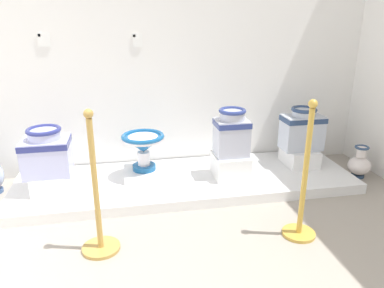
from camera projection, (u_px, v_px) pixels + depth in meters
The scene contains 16 objects.
ground_plane at pixel (227, 286), 2.27m from camera, with size 6.00×5.46×0.02m, color #A3998C.
wall_back at pixel (176, 16), 3.57m from camera, with size 4.20×0.06×3.13m, color white.
display_platform at pixel (186, 181), 3.57m from camera, with size 3.22×0.97×0.10m, color white.
plinth_block_squat_floral at pixel (51, 181), 3.27m from camera, with size 0.29×0.35×0.16m, color white.
antique_toilet_squat_floral at pixel (46, 151), 3.18m from camera, with size 0.40×0.33×0.42m.
plinth_block_broad_patterned at pixel (145, 173), 3.55m from camera, with size 0.39×0.36×0.07m, color white.
antique_toilet_broad_patterned at pixel (143, 144), 3.46m from camera, with size 0.40×0.40×0.35m.
plinth_block_leftmost at pixel (230, 165), 3.55m from camera, with size 0.33×0.34×0.22m, color white.
antique_toilet_leftmost at pixel (232, 132), 3.44m from camera, with size 0.31×0.26×0.45m.
plinth_block_rightmost at pixel (299, 156), 3.83m from camera, with size 0.30×0.37×0.17m, color white.
antique_toilet_rightmost at pixel (302, 128), 3.73m from camera, with size 0.41×0.25×0.43m.
info_placard_first at pixel (44, 39), 3.38m from camera, with size 0.11×0.01×0.13m.
info_placard_second at pixel (137, 40), 3.54m from camera, with size 0.09×0.01×0.13m.
decorative_vase_spare at pixel (359, 164), 3.74m from camera, with size 0.23×0.23×0.33m.
stanchion_post_near_left at pixel (98, 213), 2.52m from camera, with size 0.27×0.27×1.03m.
stanchion_post_near_right at pixel (303, 196), 2.69m from camera, with size 0.25×0.25×1.05m.
Camera 1 is at (1.44, -1.05, 1.58)m, focal length 34.45 mm.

